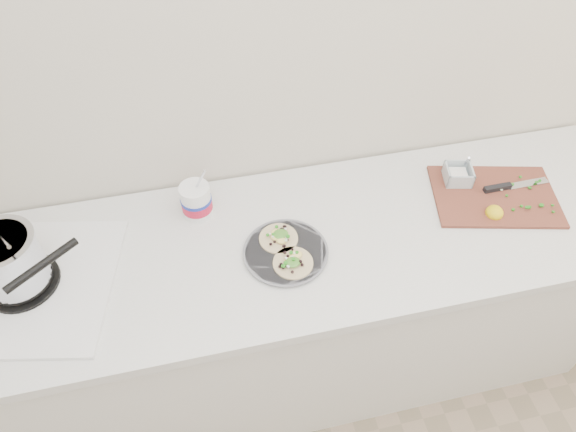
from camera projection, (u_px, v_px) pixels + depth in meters
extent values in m
cube|color=beige|center=(270.00, 78.00, 1.53)|extent=(3.50, 0.05, 2.60)
cube|color=silver|center=(291.00, 314.00, 1.99)|extent=(2.40, 0.62, 0.86)
cube|color=silver|center=(293.00, 246.00, 1.64)|extent=(2.44, 0.66, 0.04)
cube|color=silver|center=(25.00, 285.00, 1.51)|extent=(0.60, 0.57, 0.01)
cylinder|color=black|center=(23.00, 282.00, 1.50)|extent=(0.21, 0.21, 0.01)
torus|color=black|center=(21.00, 279.00, 1.49)|extent=(0.18, 0.18, 0.02)
cylinder|color=silver|center=(8.00, 260.00, 1.42)|extent=(0.18, 0.18, 0.16)
cylinder|color=slate|center=(286.00, 252.00, 1.59)|extent=(0.25, 0.25, 0.01)
cylinder|color=slate|center=(286.00, 251.00, 1.59)|extent=(0.27, 0.27, 0.00)
cylinder|color=white|center=(196.00, 200.00, 1.66)|extent=(0.10, 0.10, 0.12)
cylinder|color=red|center=(197.00, 203.00, 1.67)|extent=(0.10, 0.10, 0.04)
cylinder|color=#192D99|center=(196.00, 199.00, 1.66)|extent=(0.10, 0.10, 0.01)
cube|color=brown|center=(494.00, 196.00, 1.75)|extent=(0.47, 0.38, 0.01)
cube|color=white|center=(458.00, 176.00, 1.78)|extent=(0.06, 0.06, 0.03)
ellipsoid|color=yellow|center=(495.00, 211.00, 1.68)|extent=(0.06, 0.06, 0.05)
cube|color=silver|center=(527.00, 183.00, 1.78)|extent=(0.15, 0.03, 0.00)
cube|color=black|center=(498.00, 188.00, 1.76)|extent=(0.10, 0.02, 0.02)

